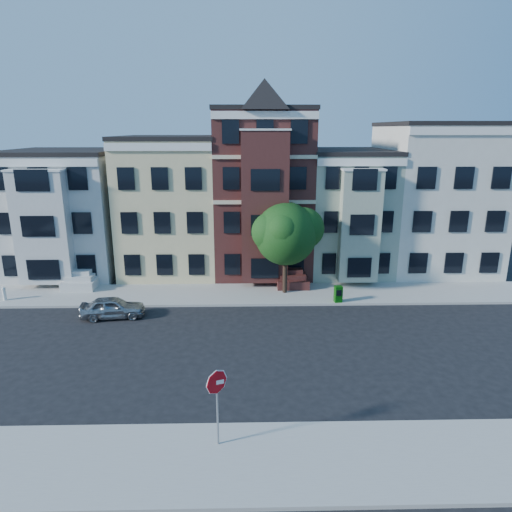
{
  "coord_description": "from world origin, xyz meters",
  "views": [
    {
      "loc": [
        -1.28,
        -20.8,
        10.79
      ],
      "look_at": [
        -0.75,
        2.78,
        4.2
      ],
      "focal_mm": 32.0,
      "sensor_mm": 36.0,
      "label": 1
    }
  ],
  "objects_px": {
    "fire_hydrant": "(4,295)",
    "newspaper_box": "(338,294)",
    "parked_car": "(113,307)",
    "stop_sign": "(217,403)",
    "street_tree": "(286,238)"
  },
  "relations": [
    {
      "from": "fire_hydrant",
      "to": "newspaper_box",
      "type": "bearing_deg",
      "value": -2.11
    },
    {
      "from": "parked_car",
      "to": "stop_sign",
      "type": "bearing_deg",
      "value": -155.95
    },
    {
      "from": "parked_car",
      "to": "newspaper_box",
      "type": "xyz_separation_m",
      "value": [
        13.75,
        1.84,
        0.04
      ]
    },
    {
      "from": "parked_car",
      "to": "stop_sign",
      "type": "height_order",
      "value": "stop_sign"
    },
    {
      "from": "parked_car",
      "to": "fire_hydrant",
      "type": "bearing_deg",
      "value": 64.46
    },
    {
      "from": "fire_hydrant",
      "to": "stop_sign",
      "type": "relative_size",
      "value": 0.22
    },
    {
      "from": "stop_sign",
      "to": "parked_car",
      "type": "bearing_deg",
      "value": 101.42
    },
    {
      "from": "newspaper_box",
      "to": "stop_sign",
      "type": "xyz_separation_m",
      "value": [
        -6.86,
        -13.46,
        1.1
      ]
    },
    {
      "from": "parked_car",
      "to": "newspaper_box",
      "type": "relative_size",
      "value": 3.56
    },
    {
      "from": "stop_sign",
      "to": "newspaper_box",
      "type": "bearing_deg",
      "value": 43.77
    },
    {
      "from": "parked_car",
      "to": "newspaper_box",
      "type": "bearing_deg",
      "value": -88.98
    },
    {
      "from": "street_tree",
      "to": "newspaper_box",
      "type": "xyz_separation_m",
      "value": [
        3.25,
        -1.83,
        -3.22
      ]
    },
    {
      "from": "fire_hydrant",
      "to": "stop_sign",
      "type": "distance_m",
      "value": 20.4
    },
    {
      "from": "street_tree",
      "to": "fire_hydrant",
      "type": "relative_size",
      "value": 10.7
    },
    {
      "from": "newspaper_box",
      "to": "fire_hydrant",
      "type": "bearing_deg",
      "value": 171.18
    }
  ]
}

